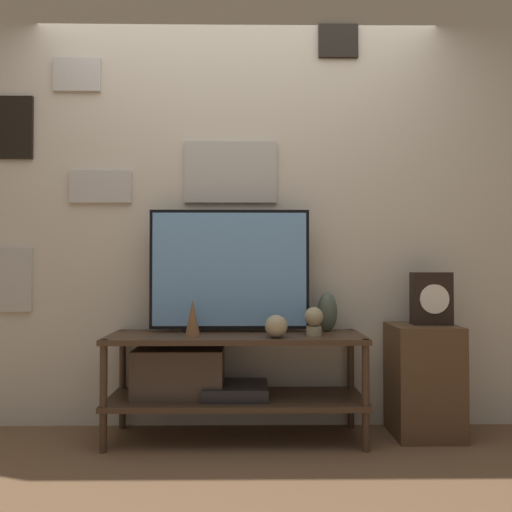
{
  "coord_description": "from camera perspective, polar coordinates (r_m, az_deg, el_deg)",
  "views": [
    {
      "loc": [
        0.08,
        -2.58,
        0.98
      ],
      "look_at": [
        0.11,
        0.27,
        1.04
      ],
      "focal_mm": 35.0,
      "sensor_mm": 36.0,
      "label": 1
    }
  ],
  "objects": [
    {
      "name": "ground_plane",
      "position": [
        2.76,
        -2.48,
        -21.97
      ],
      "size": [
        12.0,
        12.0,
        0.0
      ],
      "primitive_type": "plane",
      "color": "brown"
    },
    {
      "name": "wall_back",
      "position": [
        3.15,
        -2.42,
        5.63
      ],
      "size": [
        6.4,
        0.08,
        2.7
      ],
      "color": "beige",
      "rests_on": "ground_plane"
    },
    {
      "name": "media_console",
      "position": [
        2.92,
        -4.93,
        -13.16
      ],
      "size": [
        1.45,
        0.45,
        0.59
      ],
      "color": "#422D1E",
      "rests_on": "ground_plane"
    },
    {
      "name": "television",
      "position": [
        2.95,
        -3.04,
        -1.54
      ],
      "size": [
        0.94,
        0.05,
        0.72
      ],
      "color": "black",
      "rests_on": "media_console"
    },
    {
      "name": "vase_slim_bronze",
      "position": [
        2.81,
        -7.25,
        -7.01
      ],
      "size": [
        0.09,
        0.09,
        0.2
      ],
      "color": "brown",
      "rests_on": "media_console"
    },
    {
      "name": "vase_round_glass",
      "position": [
        2.74,
        2.33,
        -8.02
      ],
      "size": [
        0.12,
        0.12,
        0.12
      ],
      "color": "tan",
      "rests_on": "media_console"
    },
    {
      "name": "vase_urn_stoneware",
      "position": [
        3.02,
        8.15,
        -6.33
      ],
      "size": [
        0.12,
        0.11,
        0.23
      ],
      "color": "#4C5647",
      "rests_on": "media_console"
    },
    {
      "name": "decorative_bust",
      "position": [
        2.84,
        6.63,
        -7.27
      ],
      "size": [
        0.11,
        0.11,
        0.16
      ],
      "color": "tan",
      "rests_on": "media_console"
    },
    {
      "name": "side_table",
      "position": [
        3.14,
        18.62,
        -13.29
      ],
      "size": [
        0.38,
        0.36,
        0.64
      ],
      "color": "#513823",
      "rests_on": "ground_plane"
    },
    {
      "name": "mantel_clock",
      "position": [
        3.1,
        19.4,
        -4.6
      ],
      "size": [
        0.23,
        0.11,
        0.31
      ],
      "color": "black",
      "rests_on": "side_table"
    }
  ]
}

